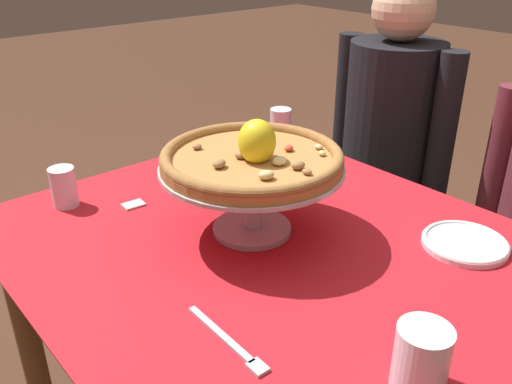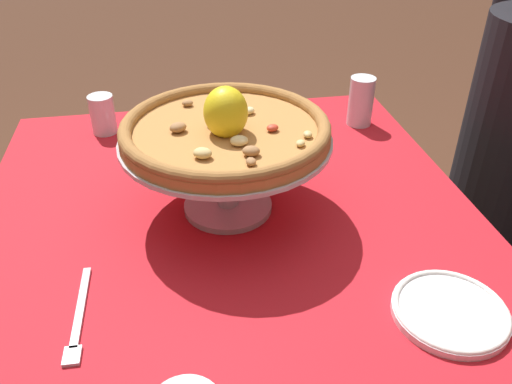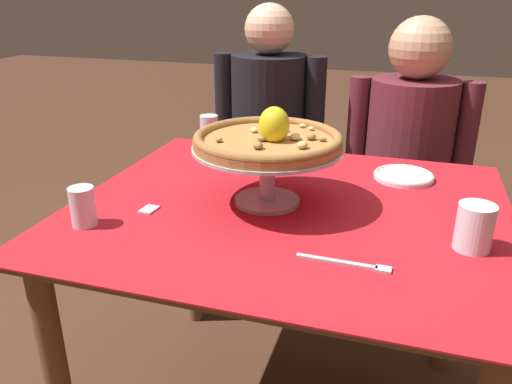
# 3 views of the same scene
# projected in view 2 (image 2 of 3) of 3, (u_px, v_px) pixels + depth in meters

# --- Properties ---
(dining_table) EXTENTS (1.10, 0.96, 0.73)m
(dining_table) POSITION_uv_depth(u_px,v_px,m) (234.00, 271.00, 1.03)
(dining_table) COLOR brown
(dining_table) RESTS_ON ground
(pizza_stand) EXTENTS (0.38, 0.38, 0.15)m
(pizza_stand) POSITION_uv_depth(u_px,v_px,m) (226.00, 158.00, 0.96)
(pizza_stand) COLOR #B7B7C1
(pizza_stand) RESTS_ON dining_table
(pizza) EXTENTS (0.38, 0.38, 0.10)m
(pizza) POSITION_uv_depth(u_px,v_px,m) (225.00, 128.00, 0.92)
(pizza) COLOR #AD753D
(pizza) RESTS_ON pizza_stand
(water_glass_back_left) EXTENTS (0.06, 0.06, 0.12)m
(water_glass_back_left) POSITION_uv_depth(u_px,v_px,m) (361.00, 104.00, 1.31)
(water_glass_back_left) COLOR silver
(water_glass_back_left) RESTS_ON dining_table
(water_glass_front_left) EXTENTS (0.06, 0.06, 0.10)m
(water_glass_front_left) POSITION_uv_depth(u_px,v_px,m) (103.00, 116.00, 1.27)
(water_glass_front_left) COLOR white
(water_glass_front_left) RESTS_ON dining_table
(side_plate) EXTENTS (0.17, 0.17, 0.02)m
(side_plate) POSITION_uv_depth(u_px,v_px,m) (450.00, 311.00, 0.78)
(side_plate) COLOR white
(side_plate) RESTS_ON dining_table
(dinner_fork) EXTENTS (0.20, 0.02, 0.01)m
(dinner_fork) POSITION_uv_depth(u_px,v_px,m) (79.00, 319.00, 0.78)
(dinner_fork) COLOR #B7B7C1
(dinner_fork) RESTS_ON dining_table
(sugar_packet) EXTENTS (0.04, 0.05, 0.00)m
(sugar_packet) POSITION_uv_depth(u_px,v_px,m) (155.00, 147.00, 1.23)
(sugar_packet) COLOR beige
(sugar_packet) RESTS_ON dining_table
(diner_left) EXTENTS (0.46, 0.32, 1.20)m
(diner_left) POSITION_uv_depth(u_px,v_px,m) (508.00, 184.00, 1.41)
(diner_left) COLOR black
(diner_left) RESTS_ON ground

